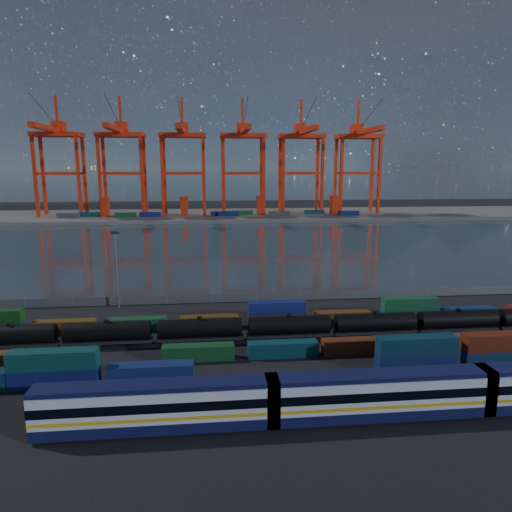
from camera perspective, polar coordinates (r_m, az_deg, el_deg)
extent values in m
plane|color=black|center=(76.96, 2.31, -11.61)|extent=(700.00, 700.00, 0.00)
plane|color=#28343A|center=(178.09, -2.45, 1.41)|extent=(700.00, 700.00, 0.00)
cube|color=#514F4C|center=(281.97, -3.72, 5.13)|extent=(700.00, 70.00, 2.00)
cone|color=#1E2630|center=(1780.57, -26.17, 15.69)|extent=(1000.00, 1000.00, 420.00)
cone|color=#1E2630|center=(1696.81, -12.86, 18.50)|extent=(1100.00, 1100.00, 520.00)
cone|color=#1E2630|center=(1695.41, 1.42, 17.74)|extent=(1040.00, 1040.00, 460.00)
cone|color=#1E2630|center=(1785.54, 14.76, 15.77)|extent=(960.00, 960.00, 380.00)
cone|color=#1E2630|center=(1930.43, 24.76, 13.56)|extent=(840.00, 840.00, 300.00)
cube|color=silver|center=(55.30, -12.13, -17.74)|extent=(27.52, 3.30, 4.18)
cube|color=#0F1239|center=(56.38, -12.04, -19.71)|extent=(27.52, 3.37, 1.32)
cube|color=#0F1239|center=(54.21, -12.23, -15.54)|extent=(27.52, 2.97, 0.55)
cube|color=gold|center=(55.72, -12.09, -18.54)|extent=(27.55, 3.40, 0.40)
cube|color=black|center=(55.09, -12.15, -17.34)|extent=(27.55, 3.40, 1.10)
cube|color=black|center=(58.53, -22.02, -19.76)|extent=(3.30, 2.20, 0.77)
cube|color=black|center=(56.45, -1.61, -20.12)|extent=(3.30, 2.20, 0.77)
cube|color=silver|center=(58.40, 15.30, -16.26)|extent=(27.52, 3.30, 4.18)
cube|color=#0F1239|center=(59.43, 15.19, -18.15)|extent=(27.52, 3.37, 1.32)
cube|color=#0F1239|center=(57.38, 15.43, -14.15)|extent=(27.52, 2.97, 0.55)
cube|color=gold|center=(58.81, 15.26, -17.02)|extent=(27.55, 3.40, 0.40)
cube|color=black|center=(58.21, 15.33, -15.87)|extent=(27.55, 3.40, 1.10)
cube|color=black|center=(57.26, 5.55, -19.69)|extent=(3.30, 2.20, 0.77)
cube|color=black|center=(63.57, 23.69, -17.32)|extent=(3.30, 2.20, 0.77)
cube|color=black|center=(66.95, 28.93, -16.30)|extent=(3.30, 2.20, 0.77)
cube|color=navy|center=(70.53, -23.84, -13.64)|extent=(11.84, 2.41, 2.56)
cube|color=#0C3F3D|center=(69.54, -24.00, -11.71)|extent=(11.84, 2.41, 2.56)
cube|color=navy|center=(67.68, -12.97, -14.00)|extent=(11.84, 2.41, 2.56)
cube|color=navy|center=(73.56, 19.30, -12.27)|extent=(11.84, 2.41, 2.56)
cube|color=#0D2E45|center=(72.62, 19.43, -10.40)|extent=(11.84, 2.41, 2.56)
cube|color=navy|center=(79.94, 28.15, -11.09)|extent=(11.84, 2.41, 2.56)
cube|color=#611E0E|center=(79.07, 28.32, -9.36)|extent=(11.84, 2.41, 2.56)
cube|color=brown|center=(78.47, -26.85, -11.43)|extent=(11.18, 2.27, 2.42)
cube|color=#124621|center=(73.32, -7.22, -11.85)|extent=(11.18, 2.27, 2.42)
cube|color=#0D3744|center=(74.14, 3.35, -11.52)|extent=(11.18, 2.27, 2.42)
cube|color=#5E2A12|center=(76.87, 12.41, -10.92)|extent=(11.18, 2.27, 2.42)
cube|color=#3D4042|center=(81.87, 21.42, -10.07)|extent=(11.18, 2.27, 2.42)
cube|color=#0F204D|center=(88.68, 29.28, -9.12)|extent=(11.18, 2.27, 2.42)
cube|color=brown|center=(90.78, -22.81, -8.13)|extent=(10.86, 2.21, 2.35)
cube|color=#144C23|center=(87.86, -14.66, -8.24)|extent=(10.86, 2.21, 2.35)
cube|color=#523410|center=(86.78, -5.81, -8.17)|extent=(10.86, 2.21, 2.35)
cube|color=maroon|center=(87.64, 2.58, -7.93)|extent=(10.86, 2.21, 2.35)
cube|color=navy|center=(86.91, 2.59, -6.46)|extent=(10.86, 2.21, 2.35)
cube|color=#583611|center=(90.31, 10.66, -7.53)|extent=(10.86, 2.21, 2.35)
cube|color=#0D3B47|center=(94.95, 18.58, -7.01)|extent=(10.86, 2.21, 2.35)
cube|color=#16552E|center=(94.27, 18.66, -5.64)|extent=(10.86, 2.21, 2.35)
cube|color=navy|center=(100.48, 24.93, -6.48)|extent=(10.86, 2.21, 2.35)
cylinder|color=black|center=(86.27, -28.31, -8.65)|extent=(14.19, 3.16, 3.16)
cylinder|color=black|center=(85.74, -28.42, -7.55)|extent=(0.87, 0.87, 0.55)
cube|color=black|center=(86.83, -28.21, -9.74)|extent=(14.73, 2.18, 0.44)
cube|color=black|center=(85.23, -25.08, -10.16)|extent=(2.73, 1.96, 0.65)
cylinder|color=black|center=(81.60, -18.09, -8.94)|extent=(14.19, 3.16, 3.16)
cylinder|color=black|center=(81.04, -18.16, -7.78)|extent=(0.87, 0.87, 0.55)
cube|color=black|center=(82.19, -18.02, -10.09)|extent=(14.73, 2.18, 0.44)
cube|color=black|center=(83.53, -21.34, -10.29)|extent=(2.73, 1.96, 0.65)
cube|color=black|center=(81.45, -14.56, -10.42)|extent=(2.73, 1.96, 0.65)
cylinder|color=black|center=(79.72, -7.01, -8.94)|extent=(14.19, 3.16, 3.16)
cylinder|color=black|center=(79.15, -7.04, -7.75)|extent=(0.87, 0.87, 0.55)
cube|color=black|center=(80.33, -6.98, -10.11)|extent=(14.73, 2.18, 0.44)
cube|color=black|center=(80.76, -10.51, -10.43)|extent=(2.73, 1.96, 0.65)
cube|color=black|center=(80.52, -3.42, -10.33)|extent=(2.73, 1.96, 0.65)
cylinder|color=black|center=(80.83, 4.17, -8.60)|extent=(14.19, 3.16, 3.16)
cylinder|color=black|center=(80.26, 4.19, -7.42)|extent=(0.87, 0.87, 0.55)
cube|color=black|center=(81.43, 4.15, -9.76)|extent=(14.73, 2.18, 0.44)
cube|color=black|center=(80.92, 0.67, -10.19)|extent=(2.73, 1.96, 0.65)
cube|color=black|center=(82.54, 7.56, -9.86)|extent=(2.73, 1.96, 0.65)
cylinder|color=black|center=(84.80, 14.65, -7.99)|extent=(14.19, 3.16, 3.16)
cylinder|color=black|center=(84.26, 14.70, -6.87)|extent=(0.87, 0.87, 0.55)
cube|color=black|center=(85.37, 14.59, -9.10)|extent=(14.73, 2.18, 0.44)
cube|color=black|center=(83.99, 11.39, -9.61)|extent=(2.73, 1.96, 0.65)
cube|color=black|center=(87.31, 17.64, -9.12)|extent=(2.73, 1.96, 0.65)
cylinder|color=black|center=(91.27, 23.88, -7.23)|extent=(14.19, 3.16, 3.16)
cylinder|color=black|center=(90.77, 23.96, -6.18)|extent=(0.87, 0.87, 0.55)
cube|color=black|center=(91.80, 23.79, -8.27)|extent=(14.73, 2.18, 0.44)
cube|color=black|center=(89.67, 21.01, -8.80)|extent=(2.73, 1.96, 0.65)
cube|color=black|center=(94.41, 26.40, -8.24)|extent=(2.73, 1.96, 0.65)
cube|color=black|center=(97.50, 29.25, -7.92)|extent=(2.73, 1.96, 0.65)
cube|color=#595B5E|center=(102.90, 0.11, -5.14)|extent=(160.00, 0.06, 2.00)
cylinder|color=slate|center=(109.82, -26.94, -5.27)|extent=(0.12, 0.12, 2.20)
cylinder|color=slate|center=(106.60, -21.90, -5.32)|extent=(0.12, 0.12, 2.20)
cylinder|color=slate|center=(104.25, -16.59, -5.34)|extent=(0.12, 0.12, 2.20)
cylinder|color=slate|center=(102.83, -11.09, -5.30)|extent=(0.12, 0.12, 2.20)
cylinder|color=slate|center=(102.36, -5.49, -5.22)|extent=(0.12, 0.12, 2.20)
cylinder|color=slate|center=(102.87, 0.11, -5.08)|extent=(0.12, 0.12, 2.20)
cylinder|color=slate|center=(104.34, 5.60, -4.91)|extent=(0.12, 0.12, 2.20)
cylinder|color=slate|center=(106.73, 10.89, -4.69)|extent=(0.12, 0.12, 2.20)
cylinder|color=slate|center=(109.98, 15.91, -4.45)|extent=(0.12, 0.12, 2.20)
cylinder|color=slate|center=(114.02, 20.59, -4.20)|extent=(0.12, 0.12, 2.20)
cylinder|color=slate|center=(118.76, 24.93, -3.94)|extent=(0.12, 0.12, 2.20)
cylinder|color=slate|center=(124.13, 28.91, -3.68)|extent=(0.12, 0.12, 2.20)
cylinder|color=slate|center=(100.67, -17.01, -1.88)|extent=(0.36, 0.36, 16.00)
cube|color=black|center=(99.23, -17.28, 2.80)|extent=(1.60, 0.40, 0.60)
cube|color=red|center=(285.78, -25.88, 8.77)|extent=(1.71, 1.71, 48.02)
cube|color=red|center=(297.86, -25.04, 8.88)|extent=(1.71, 1.71, 48.02)
cube|color=red|center=(278.73, -21.29, 9.09)|extent=(1.71, 1.71, 48.02)
cube|color=red|center=(291.10, -20.62, 9.18)|extent=(1.71, 1.71, 48.02)
cube|color=red|center=(282.00, -23.65, 9.42)|extent=(23.48, 1.49, 1.49)
cube|color=red|center=(294.23, -22.89, 9.50)|extent=(23.48, 1.49, 1.49)
cube|color=red|center=(288.68, -23.60, 13.74)|extent=(26.68, 14.94, 2.35)
cube|color=red|center=(276.65, -24.45, 14.29)|extent=(3.20, 51.23, 2.67)
cube|color=red|center=(293.10, -23.41, 14.65)|extent=(6.40, 8.54, 5.34)
cube|color=red|center=(291.82, -23.66, 16.23)|extent=(1.28, 1.28, 17.08)
cylinder|color=black|center=(274.88, -24.75, 15.86)|extent=(0.26, 43.93, 14.49)
cube|color=red|center=(275.93, -18.95, 9.23)|extent=(1.71, 1.71, 48.02)
cube|color=red|center=(288.43, -18.38, 9.31)|extent=(1.71, 1.71, 48.02)
cube|color=red|center=(271.66, -14.06, 9.47)|extent=(1.71, 1.71, 48.02)
cube|color=red|center=(284.35, -13.70, 9.54)|extent=(1.71, 1.71, 48.02)
cube|color=red|center=(273.52, -16.55, 9.86)|extent=(23.48, 1.49, 1.49)
cube|color=red|center=(286.12, -16.08, 9.91)|extent=(23.48, 1.49, 1.49)
cube|color=red|center=(280.41, -16.56, 14.30)|extent=(26.68, 14.94, 2.35)
cube|color=red|center=(268.00, -17.09, 14.91)|extent=(3.20, 51.23, 2.67)
cube|color=red|center=(284.95, -16.45, 15.22)|extent=(6.40, 8.54, 5.34)
cube|color=red|center=(283.63, -16.62, 16.86)|extent=(1.28, 1.28, 17.08)
cylinder|color=black|center=(266.18, -17.30, 16.54)|extent=(0.26, 43.93, 14.49)
cube|color=red|center=(270.29, -11.61, 9.57)|extent=(1.71, 1.71, 48.02)
cube|color=red|center=(283.04, -11.35, 9.63)|extent=(1.71, 1.71, 48.02)
cube|color=red|center=(269.00, -6.56, 9.71)|extent=(1.71, 1.71, 48.02)
cube|color=red|center=(281.81, -6.53, 9.77)|extent=(1.71, 1.71, 48.02)
cube|color=red|center=(269.36, -9.11, 10.16)|extent=(23.48, 1.49, 1.49)
cube|color=red|center=(282.14, -8.96, 10.19)|extent=(23.48, 1.49, 1.49)
cube|color=red|center=(276.35, -9.17, 14.66)|extent=(26.68, 14.94, 2.35)
cube|color=red|center=(263.75, -9.34, 15.30)|extent=(3.20, 51.23, 2.67)
cube|color=red|center=(280.96, -9.15, 15.58)|extent=(6.40, 8.54, 5.34)
cube|color=red|center=(279.62, -9.23, 17.25)|extent=(1.28, 1.28, 17.08)
cylinder|color=black|center=(261.90, -9.43, 16.97)|extent=(0.26, 43.93, 14.49)
cube|color=red|center=(269.12, -4.07, 9.76)|extent=(1.71, 1.71, 48.02)
cube|color=red|center=(281.92, -4.15, 9.81)|extent=(1.71, 1.71, 48.02)
cube|color=red|center=(270.88, 0.98, 9.79)|extent=(1.71, 1.71, 48.02)
cube|color=red|center=(283.60, 0.67, 9.84)|extent=(1.71, 1.71, 48.02)
cube|color=red|center=(269.71, -1.54, 10.29)|extent=(23.48, 1.49, 1.49)
cube|color=red|center=(282.48, -1.74, 10.32)|extent=(23.48, 1.49, 1.49)
cube|color=red|center=(276.70, -1.67, 14.79)|extent=(26.68, 14.94, 2.35)
cube|color=red|center=(264.11, -1.46, 15.43)|extent=(3.20, 51.23, 2.67)
cube|color=red|center=(281.30, -1.74, 15.70)|extent=(6.40, 8.54, 5.34)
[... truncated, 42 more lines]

